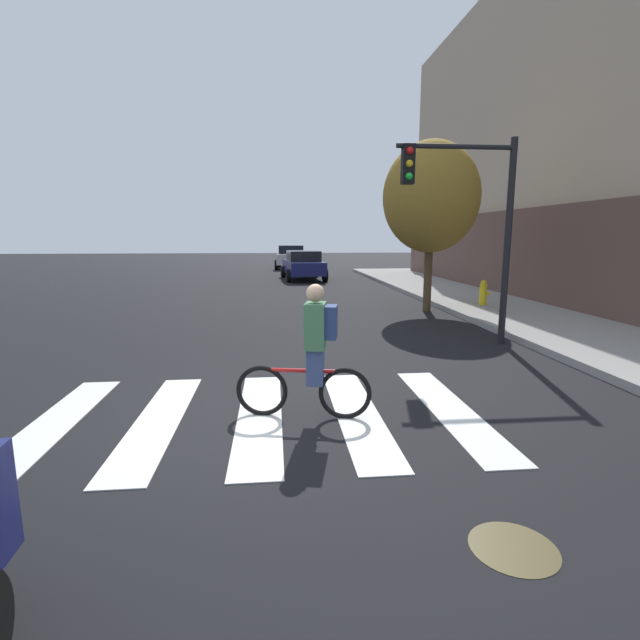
% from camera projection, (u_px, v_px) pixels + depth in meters
% --- Properties ---
extents(ground_plane, '(120.00, 120.00, 0.00)m').
position_uv_depth(ground_plane, '(250.00, 417.00, 5.92)').
color(ground_plane, black).
extents(crosswalk_stripes, '(5.53, 3.28, 0.01)m').
position_uv_depth(crosswalk_stripes, '(260.00, 416.00, 5.93)').
color(crosswalk_stripes, silver).
rests_on(crosswalk_stripes, ground).
extents(manhole_cover, '(0.64, 0.64, 0.01)m').
position_uv_depth(manhole_cover, '(513.00, 548.00, 3.43)').
color(manhole_cover, '#473D1E').
rests_on(manhole_cover, ground).
extents(sedan_mid, '(2.32, 4.50, 1.51)m').
position_uv_depth(sedan_mid, '(303.00, 265.00, 24.66)').
color(sedan_mid, navy).
rests_on(sedan_mid, ground).
extents(sedan_far, '(2.48, 4.84, 1.63)m').
position_uv_depth(sedan_far, '(292.00, 256.00, 33.44)').
color(sedan_far, '#B7B7BC').
rests_on(sedan_far, ground).
extents(cyclist, '(1.69, 0.43, 1.69)m').
position_uv_depth(cyclist, '(313.00, 353.00, 5.75)').
color(cyclist, black).
rests_on(cyclist, ground).
extents(traffic_light_near, '(2.47, 0.28, 4.20)m').
position_uv_depth(traffic_light_near, '(471.00, 206.00, 9.47)').
color(traffic_light_near, black).
rests_on(traffic_light_near, ground).
extents(fire_hydrant, '(0.33, 0.22, 0.78)m').
position_uv_depth(fire_hydrant, '(483.00, 293.00, 14.48)').
color(fire_hydrant, gold).
rests_on(fire_hydrant, sidewalk).
extents(street_tree_near, '(2.82, 2.82, 5.01)m').
position_uv_depth(street_tree_near, '(431.00, 197.00, 13.75)').
color(street_tree_near, '#4C3823').
rests_on(street_tree_near, ground).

